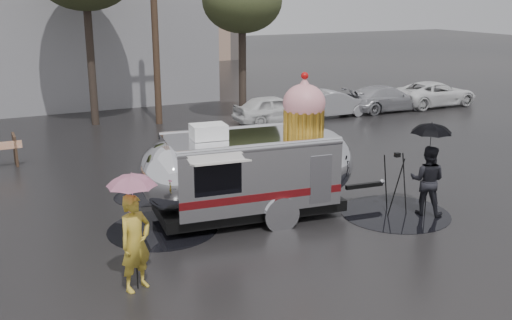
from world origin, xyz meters
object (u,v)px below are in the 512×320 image
person_left (135,243)px  person_right (427,180)px  airstream_trailer (252,168)px  tripod (396,177)px

person_left → person_right: size_ratio=1.05×
airstream_trailer → person_right: bearing=-17.8°
person_left → tripod: (7.00, 1.10, 0.02)m
person_right → tripod: 0.79m
person_left → airstream_trailer: bearing=9.3°
person_right → tripod: bearing=15.6°
person_left → person_right: 7.69m
person_left → person_right: person_left is taller
person_right → tripod: person_right is taller
airstream_trailer → tripod: airstream_trailer is taller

